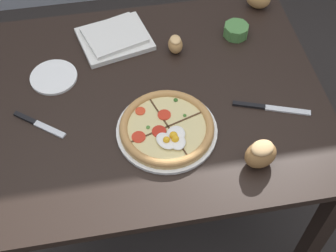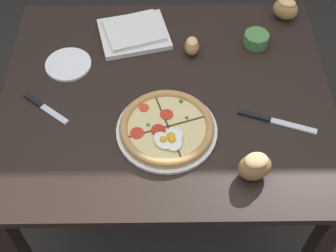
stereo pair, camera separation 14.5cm
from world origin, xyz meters
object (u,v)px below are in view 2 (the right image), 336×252
object	(u,v)px
ramekin_bowl	(256,39)
bread_piece_far	(192,46)
dining_table	(166,114)
knife_spare	(276,121)
bread_piece_near	(286,8)
bread_piece_mid	(255,166)
knife_main	(45,108)
side_saucer	(68,64)
napkin_folded	(134,33)
pizza	(168,128)

from	to	relation	value
ramekin_bowl	bread_piece_far	xyz separation A→B (m)	(-0.24, -0.04, 0.01)
dining_table	bread_piece_far	size ratio (longest dim) A/B	15.39
knife_spare	dining_table	bearing A→B (deg)	-179.71
dining_table	bread_piece_near	xyz separation A→B (m)	(0.47, 0.39, 0.16)
dining_table	bread_piece_far	world-z (taller)	bread_piece_far
ramekin_bowl	bread_piece_mid	world-z (taller)	bread_piece_mid
knife_main	side_saucer	size ratio (longest dim) A/B	1.02
napkin_folded	knife_spare	world-z (taller)	napkin_folded
side_saucer	bread_piece_near	bearing A→B (deg)	17.10
dining_table	bread_piece_near	distance (m)	0.63
dining_table	bread_piece_far	distance (m)	0.27
knife_main	napkin_folded	bearing A→B (deg)	88.77
pizza	bread_piece_mid	bearing A→B (deg)	-32.68
pizza	napkin_folded	world-z (taller)	pizza
napkin_folded	bread_piece_mid	xyz separation A→B (m)	(0.38, -0.62, 0.03)
napkin_folded	knife_spare	xyz separation A→B (m)	(0.48, -0.42, -0.01)
bread_piece_mid	side_saucer	size ratio (longest dim) A/B	0.71
bread_piece_near	bread_piece_mid	bearing A→B (deg)	-106.22
ramekin_bowl	bread_piece_far	size ratio (longest dim) A/B	1.31
ramekin_bowl	napkin_folded	world-z (taller)	ramekin_bowl
pizza	side_saucer	size ratio (longest dim) A/B	1.97
napkin_folded	bread_piece_far	xyz separation A→B (m)	(0.21, -0.09, 0.02)
bread_piece_mid	knife_main	bearing A→B (deg)	158.30
pizza	ramekin_bowl	size ratio (longest dim) A/B	3.38
dining_table	bread_piece_mid	size ratio (longest dim) A/B	9.57
bread_piece_mid	bread_piece_near	bearing A→B (deg)	73.78
pizza	ramekin_bowl	xyz separation A→B (m)	(0.33, 0.41, 0.01)
pizza	knife_spare	bearing A→B (deg)	5.74
dining_table	knife_main	bearing A→B (deg)	-171.86
napkin_folded	side_saucer	bearing A→B (deg)	-146.89
dining_table	side_saucer	size ratio (longest dim) A/B	6.84
bread_piece_far	dining_table	bearing A→B (deg)	-115.10
dining_table	napkin_folded	world-z (taller)	napkin_folded
side_saucer	bread_piece_far	bearing A→B (deg)	7.71
bread_piece_mid	side_saucer	bearing A→B (deg)	142.64
bread_piece_mid	knife_spare	xyz separation A→B (m)	(0.10, 0.20, -0.04)
dining_table	bread_piece_mid	bearing A→B (deg)	-51.40
ramekin_bowl	bread_piece_near	bearing A→B (deg)	48.86
bread_piece_mid	side_saucer	world-z (taller)	bread_piece_mid
ramekin_bowl	pizza	bearing A→B (deg)	-129.34
bread_piece_far	knife_spare	size ratio (longest dim) A/B	0.29
dining_table	ramekin_bowl	bearing A→B (deg)	36.17
ramekin_bowl	bread_piece_far	bearing A→B (deg)	-169.96
bread_piece_mid	knife_main	world-z (taller)	bread_piece_mid
knife_main	knife_spare	distance (m)	0.77
bread_piece_near	knife_spare	bearing A→B (deg)	-101.80
bread_piece_mid	dining_table	bearing A→B (deg)	128.60
ramekin_bowl	knife_main	world-z (taller)	ramekin_bowl
ramekin_bowl	bread_piece_far	world-z (taller)	bread_piece_far
pizza	knife_main	size ratio (longest dim) A/B	1.94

